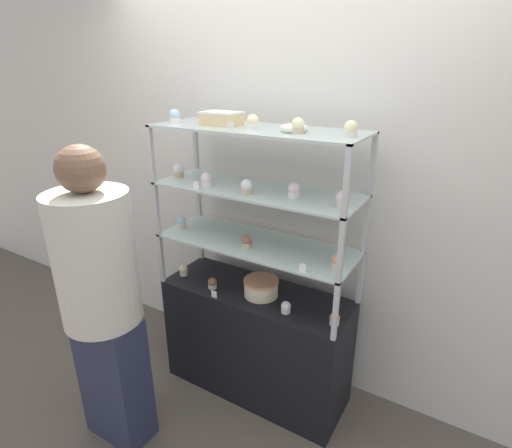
% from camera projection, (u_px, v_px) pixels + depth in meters
% --- Properties ---
extents(ground_plane, '(20.00, 20.00, 0.00)m').
position_uv_depth(ground_plane, '(256.00, 385.00, 2.65)').
color(ground_plane, brown).
extents(back_wall, '(8.00, 0.05, 2.60)m').
position_uv_depth(back_wall, '(285.00, 184.00, 2.45)').
color(back_wall, silver).
rests_on(back_wall, ground_plane).
extents(display_base, '(1.14, 0.41, 0.72)m').
position_uv_depth(display_base, '(256.00, 341.00, 2.51)').
color(display_base, black).
rests_on(display_base, ground_plane).
extents(display_riser_lower, '(1.14, 0.41, 0.32)m').
position_uv_depth(display_riser_lower, '(256.00, 246.00, 2.28)').
color(display_riser_lower, '#B7B7BC').
rests_on(display_riser_lower, display_base).
extents(display_riser_middle, '(1.14, 0.41, 0.32)m').
position_uv_depth(display_riser_middle, '(256.00, 192.00, 2.16)').
color(display_riser_middle, '#B7B7BC').
rests_on(display_riser_middle, display_riser_lower).
extents(display_riser_upper, '(1.14, 0.41, 0.32)m').
position_uv_depth(display_riser_upper, '(256.00, 132.00, 2.04)').
color(display_riser_upper, '#B7B7BC').
rests_on(display_riser_upper, display_riser_middle).
extents(layer_cake_centerpiece, '(0.21, 0.21, 0.10)m').
position_uv_depth(layer_cake_centerpiece, '(261.00, 287.00, 2.32)').
color(layer_cake_centerpiece, beige).
rests_on(layer_cake_centerpiece, display_base).
extents(sheet_cake_frosted, '(0.21, 0.14, 0.07)m').
position_uv_depth(sheet_cake_frosted, '(221.00, 118.00, 2.11)').
color(sheet_cake_frosted, '#DBBC84').
rests_on(sheet_cake_frosted, display_riser_upper).
extents(cupcake_0, '(0.05, 0.05, 0.07)m').
position_uv_depth(cupcake_0, '(184.00, 270.00, 2.56)').
color(cupcake_0, white).
rests_on(cupcake_0, display_base).
extents(cupcake_1, '(0.05, 0.05, 0.07)m').
position_uv_depth(cupcake_1, '(212.00, 283.00, 2.41)').
color(cupcake_1, beige).
rests_on(cupcake_1, display_base).
extents(cupcake_2, '(0.05, 0.05, 0.07)m').
position_uv_depth(cupcake_2, '(286.00, 307.00, 2.17)').
color(cupcake_2, beige).
rests_on(cupcake_2, display_base).
extents(cupcake_3, '(0.05, 0.05, 0.07)m').
position_uv_depth(cupcake_3, '(335.00, 319.00, 2.06)').
color(cupcake_3, beige).
rests_on(cupcake_3, display_base).
extents(price_tag_0, '(0.04, 0.00, 0.04)m').
position_uv_depth(price_tag_0, '(214.00, 294.00, 2.31)').
color(price_tag_0, white).
rests_on(price_tag_0, display_base).
extents(cupcake_4, '(0.06, 0.06, 0.07)m').
position_uv_depth(cupcake_4, '(182.00, 222.00, 2.47)').
color(cupcake_4, beige).
rests_on(cupcake_4, display_riser_lower).
extents(cupcake_5, '(0.06, 0.06, 0.07)m').
position_uv_depth(cupcake_5, '(247.00, 242.00, 2.19)').
color(cupcake_5, '#CCB28C').
rests_on(cupcake_5, display_riser_lower).
extents(cupcake_6, '(0.06, 0.06, 0.07)m').
position_uv_depth(cupcake_6, '(337.00, 261.00, 1.97)').
color(cupcake_6, beige).
rests_on(cupcake_6, display_riser_lower).
extents(price_tag_1, '(0.04, 0.00, 0.04)m').
position_uv_depth(price_tag_1, '(303.00, 268.00, 1.93)').
color(price_tag_1, white).
rests_on(price_tag_1, display_riser_lower).
extents(cupcake_7, '(0.06, 0.06, 0.08)m').
position_uv_depth(cupcake_7, '(178.00, 171.00, 2.36)').
color(cupcake_7, '#CCB28C').
rests_on(cupcake_7, display_riser_middle).
extents(cupcake_8, '(0.06, 0.06, 0.08)m').
position_uv_depth(cupcake_8, '(206.00, 180.00, 2.17)').
color(cupcake_8, white).
rests_on(cupcake_8, display_riser_middle).
extents(cupcake_9, '(0.06, 0.06, 0.08)m').
position_uv_depth(cupcake_9, '(247.00, 187.00, 2.04)').
color(cupcake_9, '#CCB28C').
rests_on(cupcake_9, display_riser_middle).
extents(cupcake_10, '(0.06, 0.06, 0.08)m').
position_uv_depth(cupcake_10, '(294.00, 190.00, 1.98)').
color(cupcake_10, white).
rests_on(cupcake_10, display_riser_middle).
extents(cupcake_11, '(0.06, 0.06, 0.08)m').
position_uv_depth(cupcake_11, '(343.00, 199.00, 1.85)').
color(cupcake_11, beige).
rests_on(cupcake_11, display_riser_middle).
extents(price_tag_2, '(0.04, 0.00, 0.04)m').
position_uv_depth(price_tag_2, '(196.00, 185.00, 2.12)').
color(price_tag_2, white).
rests_on(price_tag_2, display_riser_middle).
extents(cupcake_12, '(0.06, 0.06, 0.07)m').
position_uv_depth(cupcake_12, '(175.00, 116.00, 2.22)').
color(cupcake_12, white).
rests_on(cupcake_12, display_riser_upper).
extents(cupcake_13, '(0.06, 0.06, 0.07)m').
position_uv_depth(cupcake_13, '(253.00, 122.00, 1.97)').
color(cupcake_13, white).
rests_on(cupcake_13, display_riser_upper).
extents(cupcake_14, '(0.06, 0.06, 0.07)m').
position_uv_depth(cupcake_14, '(298.00, 126.00, 1.84)').
color(cupcake_14, '#CCB28C').
rests_on(cupcake_14, display_riser_upper).
extents(cupcake_15, '(0.06, 0.06, 0.07)m').
position_uv_depth(cupcake_15, '(351.00, 129.00, 1.75)').
color(cupcake_15, beige).
rests_on(cupcake_15, display_riser_upper).
extents(price_tag_3, '(0.04, 0.00, 0.04)m').
position_uv_depth(price_tag_3, '(230.00, 127.00, 1.89)').
color(price_tag_3, white).
rests_on(price_tag_3, display_riser_upper).
extents(donut_glazed, '(0.13, 0.13, 0.03)m').
position_uv_depth(donut_glazed, '(294.00, 128.00, 1.90)').
color(donut_glazed, '#EFE5CC').
rests_on(donut_glazed, display_riser_upper).
extents(customer_figure, '(0.39, 0.39, 1.66)m').
position_uv_depth(customer_figure, '(102.00, 299.00, 2.00)').
color(customer_figure, '#282D47').
rests_on(customer_figure, ground_plane).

